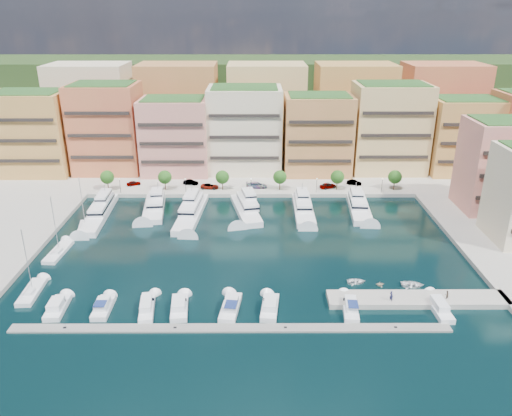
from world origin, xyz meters
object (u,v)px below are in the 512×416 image
Objects in this scene: tree_0 at (107,177)px; lamppost_1 at (185,183)px; cruiser_7 at (350,307)px; tree_3 at (280,177)px; sailboat_1 at (58,252)px; sailboat_2 at (85,228)px; tender_1 at (380,284)px; tree_4 at (337,177)px; cruiser_4 at (230,308)px; car_2 at (210,186)px; person_0 at (391,296)px; tree_2 at (222,177)px; tender_3 at (430,290)px; car_4 at (328,185)px; lamppost_0 at (120,183)px; lamppost_2 at (251,183)px; car_3 at (257,185)px; tree_1 at (165,177)px; cruiser_3 at (179,308)px; sailboat_0 at (32,293)px; person_1 at (447,295)px; car_1 at (191,182)px; yacht_4 at (303,208)px; cruiser_5 at (270,307)px; yacht_5 at (359,206)px; tree_5 at (395,177)px; yacht_3 at (246,207)px; yacht_2 at (192,210)px; lamppost_3 at (317,183)px; yacht_1 at (154,207)px; tender_0 at (356,281)px; tender_2 at (412,285)px; lamppost_4 at (382,183)px; cruiser_1 at (103,308)px; cruiser_0 at (57,308)px.

lamppost_1 is at bearing -5.97° from tree_0.
cruiser_7 is (57.51, -58.11, -4.17)m from tree_0.
sailboat_1 is (-48.78, -36.79, -4.44)m from tree_3.
sailboat_2 reaches higher than tender_1.
tree_4 is 0.64× the size of cruiser_4.
person_0 is at bearing -141.46° from car_2.
lamppost_1 is 0.83× the size of car_2.
tree_2 is 1.35× the size of lamppost_1.
car_4 reaches higher than tender_3.
lamppost_0 reaches higher than tender_3.
lamppost_2 is 0.72× the size of car_3.
lamppost_2 is (-24.00, -2.30, -0.92)m from tree_4.
tree_1 is 59.45m from cruiser_3.
tree_4 is 82.95m from sailboat_0.
person_1 is (34.84, -53.67, -2.04)m from lamppost_2.
cruiser_7 is 65.94m from car_2.
sailboat_0 reaches higher than car_1.
cruiser_5 is (-9.75, -44.34, -0.54)m from yacht_4.
tender_1 is 0.34× the size of car_4.
yacht_5 is 3.75× the size of car_2.
car_3 is (25.51, 1.52, -2.90)m from tree_1.
yacht_3 is at bearing -161.83° from tree_5.
yacht_2 is 1.87× the size of sailboat_1.
person_0 is at bearing -51.73° from lamppost_1.
yacht_1 is at bearing -166.33° from lamppost_3.
car_2 is (-32.06, 50.00, 1.34)m from tender_0.
tree_1 and tree_2 have the same top height.
yacht_1 is 4.27× the size of tender_2.
tree_0 is 1.00× the size of tree_1.
tree_4 is 58.62m from cruiser_7.
lamppost_0 is at bearing 170.44° from yacht_5.
tree_5 is 3.33× the size of tender_3.
lamppost_4 is 2.57× the size of tender_1.
tender_1 is (49.79, 8.05, -0.14)m from cruiser_1.
person_1 is at bearing 169.61° from car_4.
tree_3 is 53.19m from sailboat_2.
car_3 is at bearing 59.80° from cruiser_0.
car_4 is (-14.28, 3.58, -2.01)m from lamppost_4.
tree_0 is 76.04m from lamppost_4.
yacht_5 is at bearing -127.73° from lamppost_4.
yacht_4 is 53.54m from sailboat_2.
tree_2 is at bearing 25.80° from tender_1.
lamppost_0 is 0.52× the size of cruiser_3.
car_1 is at bearing 170.24° from tree_3.
tree_2 reaches higher than yacht_4.
tree_5 is at bearing 1.73° from lamppost_0.
yacht_5 is 2.19× the size of cruiser_7.
sailboat_2 is at bearing 154.18° from car_1.
tender_1 is (42.57, -47.74, -3.39)m from lamppost_1.
car_2 reaches higher than tender_3.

